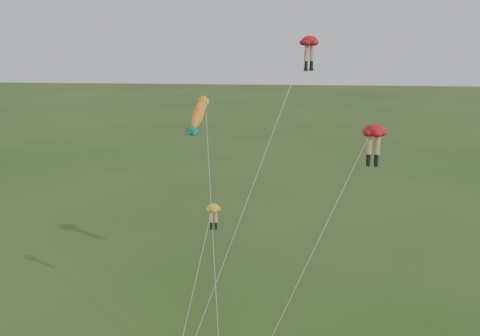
{
  "coord_description": "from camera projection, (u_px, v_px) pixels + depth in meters",
  "views": [
    {
      "loc": [
        3.0,
        -27.38,
        20.84
      ],
      "look_at": [
        0.57,
        6.0,
        11.5
      ],
      "focal_mm": 40.0,
      "sensor_mm": 36.0,
      "label": 1
    }
  ],
  "objects": [
    {
      "name": "legs_kite_red_mid",
      "position": [
        373.0,
        136.0,
        33.76
      ],
      "size": [
        8.66,
        8.73,
        14.49
      ],
      "rotation": [
        0.0,
        0.0,
        -0.1
      ],
      "color": "#B2121A",
      "rests_on": "ground"
    },
    {
      "name": "legs_kite_red_high",
      "position": [
        307.0,
        50.0,
        34.92
      ],
      "size": [
        8.53,
        10.44,
        19.81
      ],
      "rotation": [
        0.0,
        0.0,
        0.48
      ],
      "color": "#B2121A",
      "rests_on": "ground"
    },
    {
      "name": "legs_kite_yellow",
      "position": [
        212.0,
        217.0,
        33.91
      ],
      "size": [
        2.43,
        9.42,
        9.48
      ],
      "rotation": [
        0.0,
        0.0,
        -0.08
      ],
      "color": "gold",
      "rests_on": "ground"
    },
    {
      "name": "fish_kite",
      "position": [
        199.0,
        114.0,
        38.25
      ],
      "size": [
        3.7,
        14.53,
        15.74
      ],
      "rotation": [
        0.61,
        0.0,
        -0.18
      ],
      "color": "yellow",
      "rests_on": "ground"
    }
  ]
}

